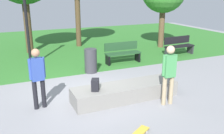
{
  "coord_description": "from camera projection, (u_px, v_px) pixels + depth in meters",
  "views": [
    {
      "loc": [
        -2.08,
        -6.86,
        3.04
      ],
      "look_at": [
        0.94,
        0.02,
        0.71
      ],
      "focal_mm": 38.91,
      "sensor_mm": 36.0,
      "label": 1
    }
  ],
  "objects": [
    {
      "name": "concrete_ledge",
      "position": [
        125.0,
        92.0,
        7.17
      ],
      "size": [
        3.15,
        0.87,
        0.44
      ],
      "primitive_type": "cube",
      "color": "gray",
      "rests_on": "ground_plane"
    },
    {
      "name": "lamp_post",
      "position": [
        25.0,
        10.0,
        9.72
      ],
      "size": [
        0.28,
        0.28,
        3.79
      ],
      "color": "black",
      "rests_on": "ground_plane"
    },
    {
      "name": "park_bench_near_lamppost",
      "position": [
        122.0,
        52.0,
        10.78
      ],
      "size": [
        1.61,
        0.49,
        0.91
      ],
      "color": "#1E4223",
      "rests_on": "ground_plane"
    },
    {
      "name": "ground_plane",
      "position": [
        85.0,
        92.0,
        7.7
      ],
      "size": [
        28.0,
        28.0,
        0.0
      ],
      "primitive_type": "plane",
      "color": "gray"
    },
    {
      "name": "backpack_on_ledge",
      "position": [
        95.0,
        85.0,
        6.67
      ],
      "size": [
        0.3,
        0.34,
        0.32
      ],
      "primitive_type": "cube",
      "rotation": [
        0.0,
        0.0,
        1.13
      ],
      "color": "black",
      "rests_on": "concrete_ledge"
    },
    {
      "name": "grass_lawn",
      "position": [
        45.0,
        45.0,
        14.57
      ],
      "size": [
        26.6,
        12.28,
        0.01
      ],
      "primitive_type": "cube",
      "color": "#2D6B28",
      "rests_on": "ground_plane"
    },
    {
      "name": "park_bench_far_left",
      "position": [
        179.0,
        45.0,
        12.16
      ],
      "size": [
        1.62,
        0.56,
        0.91
      ],
      "color": "black",
      "rests_on": "ground_plane"
    },
    {
      "name": "trash_bin",
      "position": [
        91.0,
        61.0,
        9.47
      ],
      "size": [
        0.49,
        0.49,
        0.95
      ],
      "primitive_type": "cylinder",
      "color": "#333338",
      "rests_on": "ground_plane"
    },
    {
      "name": "skater_performing_trick",
      "position": [
        169.0,
        71.0,
        6.6
      ],
      "size": [
        0.43,
        0.23,
        1.69
      ],
      "color": "tan",
      "rests_on": "ground_plane"
    },
    {
      "name": "skater_watching",
      "position": [
        38.0,
        74.0,
        6.38
      ],
      "size": [
        0.43,
        0.24,
        1.66
      ],
      "color": "black",
      "rests_on": "ground_plane"
    }
  ]
}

